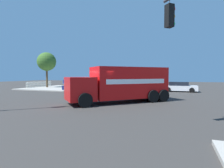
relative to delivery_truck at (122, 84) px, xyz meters
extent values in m
plane|color=#33302D|center=(0.91, -1.30, -1.48)|extent=(100.00, 100.00, 0.00)
cube|color=#9E998E|center=(-11.18, -13.40, -1.41)|extent=(10.90, 10.90, 0.14)
cube|color=red|center=(-0.50, 0.50, 0.11)|extent=(6.03, 6.07, 2.49)
cube|color=red|center=(2.44, -2.47, -0.28)|extent=(3.04, 3.04, 1.70)
cube|color=black|center=(3.04, -3.08, 0.06)|extent=(1.49, 1.47, 0.88)
cube|color=#B2B2B7|center=(-2.59, 2.63, -1.29)|extent=(1.78, 1.76, 0.21)
cube|color=white|center=(0.37, 1.35, 0.23)|extent=(3.64, 3.70, 0.36)
cube|color=white|center=(-1.36, -0.34, 0.23)|extent=(3.64, 3.70, 0.36)
cylinder|color=black|center=(3.28, -1.57, -0.98)|extent=(0.90, 0.91, 1.00)
cylinder|color=black|center=(1.52, -3.31, -0.98)|extent=(0.90, 0.91, 1.00)
cylinder|color=black|center=(-0.65, 2.43, -0.98)|extent=(0.90, 0.91, 1.00)
cylinder|color=black|center=(-2.42, 0.69, -0.98)|extent=(0.90, 0.91, 1.00)
cylinder|color=black|center=(-1.39, 3.18, -0.98)|extent=(0.90, 0.91, 1.00)
cylinder|color=black|center=(-3.16, 1.44, -0.98)|extent=(0.90, 0.91, 1.00)
cylinder|color=#38383D|center=(5.89, 3.90, 3.81)|extent=(0.03, 0.03, 0.25)
cube|color=black|center=(5.89, 3.90, 3.21)|extent=(0.42, 0.42, 0.95)
sphere|color=red|center=(5.77, 4.04, 3.53)|extent=(0.20, 0.20, 0.20)
sphere|color=#EFA314|center=(5.77, 4.04, 3.22)|extent=(0.20, 0.20, 0.20)
sphere|color=#19CC4C|center=(5.77, 4.04, 2.91)|extent=(0.20, 0.20, 0.20)
cube|color=navy|center=(-5.99, -5.32, -0.95)|extent=(2.11, 1.72, 0.50)
cube|color=navy|center=(-6.18, -6.91, -0.65)|extent=(2.14, 1.92, 1.10)
cube|color=black|center=(-6.18, -6.91, -0.36)|extent=(1.95, 1.63, 0.48)
cube|color=navy|center=(-6.40, -8.75, -0.93)|extent=(2.17, 2.22, 0.55)
cylinder|color=black|center=(-7.01, -5.34, -1.10)|extent=(0.33, 0.78, 0.76)
cylinder|color=black|center=(-5.01, -5.57, -1.10)|extent=(0.33, 0.78, 0.76)
cylinder|color=black|center=(-7.41, -8.74, -1.10)|extent=(0.33, 0.78, 0.76)
cylinder|color=black|center=(-5.42, -8.98, -1.10)|extent=(0.33, 0.78, 0.76)
cube|color=white|center=(-11.45, 4.52, -1.00)|extent=(1.81, 4.30, 0.65)
cube|color=black|center=(-11.45, 4.37, -0.42)|extent=(1.59, 2.41, 0.50)
cylinder|color=black|center=(-12.37, 5.93, -1.17)|extent=(0.20, 0.62, 0.62)
cylinder|color=black|center=(-10.53, 5.94, -1.17)|extent=(0.20, 0.62, 0.62)
cylinder|color=black|center=(-12.37, 3.09, -1.17)|extent=(0.20, 0.62, 0.62)
cylinder|color=black|center=(-10.53, 3.10, -1.17)|extent=(0.20, 0.62, 0.62)
cylinder|color=gray|center=(-8.28, -11.30, -0.95)|extent=(0.14, 0.14, 0.78)
cylinder|color=gray|center=(-8.13, -11.37, -0.95)|extent=(0.14, 0.14, 0.78)
cube|color=#3359B2|center=(-8.21, -11.34, -0.27)|extent=(0.40, 0.34, 0.59)
sphere|color=#936B4C|center=(-8.21, -11.34, 0.13)|extent=(0.21, 0.21, 0.21)
cylinder|color=#3359B2|center=(-8.41, -11.25, -0.24)|extent=(0.09, 0.09, 0.53)
cylinder|color=#3359B2|center=(-8.01, -11.42, -0.24)|extent=(0.09, 0.09, 0.53)
cylinder|color=#4C4C51|center=(-13.89, -10.07, -0.96)|extent=(0.14, 0.14, 0.78)
cylinder|color=#4C4C51|center=(-13.93, -10.24, -0.96)|extent=(0.14, 0.14, 0.78)
cube|color=gold|center=(-13.91, -10.15, -0.28)|extent=(0.29, 0.38, 0.58)
sphere|color=brown|center=(-13.91, -10.15, 0.12)|extent=(0.21, 0.21, 0.21)
cylinder|color=gold|center=(-13.85, -9.94, -0.25)|extent=(0.09, 0.09, 0.52)
cylinder|color=gold|center=(-13.96, -10.37, -0.25)|extent=(0.09, 0.09, 0.52)
cube|color=silver|center=(-14.15, -18.60, -0.87)|extent=(0.08, 0.04, 0.95)
cube|color=silver|center=(-13.97, -18.60, -0.87)|extent=(0.08, 0.04, 0.95)
cube|color=silver|center=(-13.79, -18.60, -0.87)|extent=(0.08, 0.04, 0.95)
cube|color=silver|center=(-13.61, -18.60, -0.87)|extent=(0.08, 0.04, 0.95)
cube|color=silver|center=(-13.43, -18.60, -0.87)|extent=(0.08, 0.04, 0.95)
cube|color=silver|center=(-13.25, -18.60, -0.87)|extent=(0.08, 0.04, 0.95)
cube|color=silver|center=(-13.07, -18.60, -0.87)|extent=(0.08, 0.04, 0.95)
cube|color=silver|center=(-12.89, -18.60, -0.87)|extent=(0.08, 0.04, 0.95)
cube|color=silver|center=(-12.71, -18.60, -0.87)|extent=(0.08, 0.04, 0.95)
cube|color=silver|center=(-12.53, -18.60, -0.87)|extent=(0.08, 0.04, 0.95)
cube|color=silver|center=(-12.35, -18.60, -0.87)|extent=(0.08, 0.04, 0.95)
cube|color=silver|center=(-12.17, -18.60, -0.87)|extent=(0.08, 0.04, 0.95)
cube|color=silver|center=(-11.99, -18.60, -0.87)|extent=(0.08, 0.04, 0.95)
cube|color=silver|center=(-11.81, -18.60, -0.87)|extent=(0.08, 0.04, 0.95)
cube|color=silver|center=(-11.63, -18.60, -0.87)|extent=(0.08, 0.04, 0.95)
cube|color=silver|center=(-11.45, -18.60, -0.87)|extent=(0.08, 0.04, 0.95)
cube|color=silver|center=(-11.27, -18.60, -0.87)|extent=(0.08, 0.04, 0.95)
cube|color=silver|center=(-11.09, -18.60, -0.87)|extent=(0.08, 0.04, 0.95)
cube|color=silver|center=(-10.91, -18.60, -0.87)|extent=(0.08, 0.04, 0.95)
cube|color=silver|center=(-10.73, -18.60, -0.87)|extent=(0.08, 0.04, 0.95)
cube|color=silver|center=(-10.55, -18.60, -0.87)|extent=(0.08, 0.04, 0.95)
cube|color=silver|center=(-10.37, -18.60, -0.87)|extent=(0.08, 0.04, 0.95)
cube|color=silver|center=(-10.19, -18.60, -0.87)|extent=(0.08, 0.04, 0.95)
cube|color=silver|center=(-10.01, -18.60, -0.87)|extent=(0.08, 0.04, 0.95)
cube|color=silver|center=(-9.83, -18.60, -0.87)|extent=(0.08, 0.04, 0.95)
cube|color=silver|center=(-9.65, -18.60, -0.87)|extent=(0.08, 0.04, 0.95)
cube|color=silver|center=(-9.47, -18.60, -0.87)|extent=(0.08, 0.04, 0.95)
cube|color=silver|center=(-9.29, -18.60, -0.87)|extent=(0.08, 0.04, 0.95)
cube|color=silver|center=(-9.11, -18.60, -0.87)|extent=(0.08, 0.04, 0.95)
cube|color=silver|center=(-8.93, -18.60, -0.87)|extent=(0.08, 0.04, 0.95)
cube|color=silver|center=(-8.75, -18.60, -0.87)|extent=(0.08, 0.04, 0.95)
cube|color=silver|center=(-8.57, -18.60, -0.87)|extent=(0.08, 0.04, 0.95)
cube|color=silver|center=(-8.39, -18.60, -0.87)|extent=(0.08, 0.04, 0.95)
cube|color=silver|center=(-8.21, -18.60, -0.87)|extent=(0.08, 0.04, 0.95)
cube|color=silver|center=(-11.18, -18.62, -0.63)|extent=(6.04, 0.03, 0.07)
cube|color=silver|center=(-11.18, -18.62, -1.06)|extent=(6.04, 0.03, 0.07)
cylinder|color=brown|center=(-10.84, -16.69, 0.24)|extent=(0.32, 0.32, 3.17)
sphere|color=#386023|center=(-10.84, -16.69, 3.00)|extent=(3.13, 3.13, 3.13)
camera|label=1|loc=(13.94, 4.30, 0.72)|focal=28.75mm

